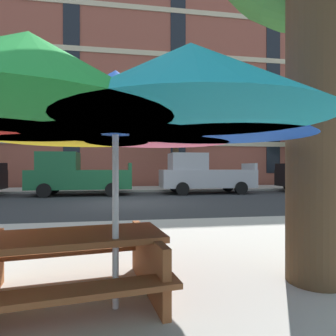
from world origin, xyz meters
TOP-DOWN VIEW (x-y plane):
  - ground_plane at (0.00, 0.00)m, footprint 120.00×120.00m
  - sidewalk_near_patio at (0.00, -9.00)m, footprint 56.00×9.00m
  - sidewalk_far at (0.00, 6.80)m, footprint 56.00×3.60m
  - apartment_building at (0.00, 14.99)m, footprint 44.68×12.08m
  - pickup_green at (-2.64, 3.70)m, footprint 5.10×2.12m
  - pickup_silver at (4.05, 3.70)m, footprint 5.10×2.12m
  - pickup_black_midblock at (11.61, 3.70)m, footprint 5.10×2.12m
  - street_tree_middle at (3.04, 6.45)m, footprint 2.24×2.63m
  - street_tree_right at (12.89, 6.70)m, footprint 2.88×2.58m
  - patio_umbrella at (-0.45, -9.00)m, footprint 3.80×3.53m
  - picnic_table at (-0.89, -8.76)m, footprint 2.00×1.76m

SIDE VIEW (x-z plane):
  - ground_plane at x=0.00m, z-range 0.00..0.00m
  - sidewalk_near_patio at x=0.00m, z-range 0.00..0.12m
  - sidewalk_far at x=0.00m, z-range 0.00..0.12m
  - picnic_table at x=-0.89m, z-range 0.10..0.87m
  - pickup_green at x=-2.64m, z-range -0.07..2.13m
  - pickup_silver at x=4.05m, z-range -0.07..2.13m
  - pickup_black_midblock at x=11.61m, z-range -0.07..2.13m
  - patio_umbrella at x=-0.45m, z-range 0.83..3.17m
  - street_tree_right at x=12.89m, z-range 0.97..6.11m
  - street_tree_middle at x=3.04m, z-range 1.34..6.48m
  - apartment_building at x=0.00m, z-range 0.00..16.00m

